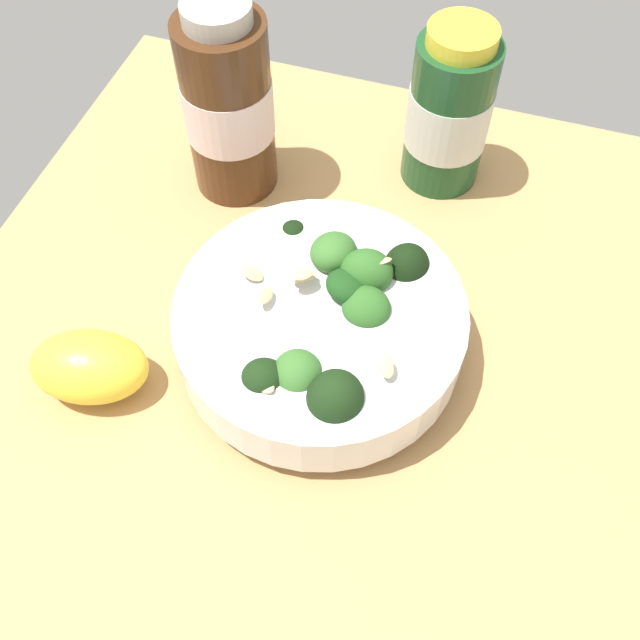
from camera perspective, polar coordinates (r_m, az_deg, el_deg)
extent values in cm
cube|color=tan|center=(55.39, 2.59, -5.12)|extent=(63.58, 63.58, 3.80)
cylinder|color=white|center=(54.13, 0.00, -1.98)|extent=(11.14, 11.14, 1.33)
cylinder|color=white|center=(51.88, 0.00, -0.41)|extent=(20.26, 20.26, 4.00)
cylinder|color=silver|center=(50.56, 0.00, 0.60)|extent=(16.49, 16.49, 0.80)
cylinder|color=#2F662B|center=(49.12, -4.26, -5.21)|extent=(1.18, 1.18, 1.18)
ellipsoid|color=black|center=(48.03, -4.35, -4.49)|extent=(4.23, 4.87, 4.18)
cylinder|color=#589D47|center=(49.19, -1.66, -4.95)|extent=(1.48, 1.53, 1.10)
ellipsoid|color=#386B2B|center=(48.01, -1.70, -4.16)|extent=(5.16, 4.91, 3.69)
cylinder|color=#589D47|center=(54.47, 6.47, 3.02)|extent=(1.71, 1.75, 1.29)
ellipsoid|color=black|center=(53.15, 6.64, 4.11)|extent=(4.88, 5.53, 4.81)
cylinder|color=#589D47|center=(56.60, -2.03, 5.49)|extent=(1.47, 1.55, 1.71)
ellipsoid|color=black|center=(55.43, -2.07, 6.49)|extent=(3.54, 4.00, 3.35)
cylinder|color=#3C7A32|center=(51.79, 2.05, 1.70)|extent=(1.53, 1.34, 1.39)
ellipsoid|color=#194216|center=(50.68, 2.10, 2.60)|extent=(3.37, 3.64, 3.28)
cylinder|color=#3C7A32|center=(52.94, 3.46, 2.50)|extent=(1.54, 1.56, 1.92)
ellipsoid|color=#2D6023|center=(51.51, 3.56, 3.70)|extent=(4.65, 4.71, 4.59)
cylinder|color=#3C7A32|center=(51.46, 3.71, -0.14)|extent=(1.57, 1.78, 1.66)
ellipsoid|color=#2D6023|center=(50.12, 3.81, 0.89)|extent=(3.65, 3.79, 3.29)
cylinder|color=#2F662B|center=(48.54, 0.62, -6.95)|extent=(1.91, 2.02, 1.89)
ellipsoid|color=black|center=(46.85, 0.64, -5.88)|extent=(5.46, 5.61, 4.88)
cylinder|color=#589D47|center=(53.83, 1.02, 4.17)|extent=(1.78, 1.66, 1.34)
ellipsoid|color=#386B2B|center=(52.61, 1.05, 5.23)|extent=(3.67, 4.68, 4.36)
ellipsoid|color=#DBBC84|center=(47.24, -4.27, -5.05)|extent=(2.02, 1.79, 1.04)
ellipsoid|color=#DBBC84|center=(51.57, -5.26, 3.59)|extent=(1.75, 1.10, 1.15)
ellipsoid|color=#DBBC84|center=(46.81, 5.05, -3.44)|extent=(1.79, 2.00, 1.11)
ellipsoid|color=#DBBC84|center=(50.97, -1.27, 3.33)|extent=(2.08, 1.85, 0.60)
ellipsoid|color=#DBBC84|center=(50.06, -4.26, 1.89)|extent=(1.20, 1.98, 1.08)
ellipsoid|color=#DBBC84|center=(49.88, -1.52, 3.53)|extent=(2.06, 1.90, 0.66)
ellipsoid|color=#DBBC84|center=(50.70, 4.08, 4.64)|extent=(2.07, 1.85, 0.75)
ellipsoid|color=yellow|center=(53.61, -17.29, -3.44)|extent=(9.23, 7.16, 4.78)
cylinder|color=#194723|center=(62.74, 9.85, 15.30)|extent=(6.61, 6.61, 12.83)
cylinder|color=gold|center=(58.45, 10.90, 20.58)|extent=(5.33, 5.33, 1.40)
cylinder|color=silver|center=(62.83, 9.83, 15.21)|extent=(6.74, 6.74, 5.12)
cylinder|color=#472814|center=(61.02, -7.03, 15.81)|extent=(7.00, 7.00, 15.16)
cylinder|color=#B7B2A8|center=(56.08, -7.97, 22.32)|extent=(5.09, 5.09, 1.49)
cylinder|color=silver|center=(60.91, -7.05, 15.94)|extent=(7.14, 7.14, 4.81)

